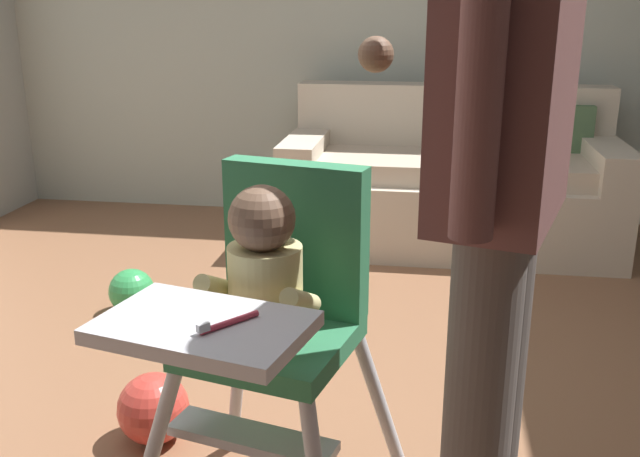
# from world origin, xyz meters

# --- Properties ---
(ground) EXTENTS (6.04, 6.41, 0.10)m
(ground) POSITION_xyz_m (0.00, 0.00, -0.05)
(ground) COLOR #8D5E41
(couch) EXTENTS (1.81, 0.86, 0.86)m
(couch) POSITION_xyz_m (0.61, 1.92, 0.33)
(couch) COLOR beige
(couch) RESTS_ON ground
(high_chair) EXTENTS (0.72, 0.82, 0.94)m
(high_chair) POSITION_xyz_m (0.13, -0.56, 0.64)
(high_chair) COLOR silver
(high_chair) RESTS_ON ground
(adult_standing) EXTENTS (0.50, 0.59, 1.68)m
(adult_standing) POSITION_xyz_m (0.61, -0.70, 0.95)
(adult_standing) COLOR #615853
(adult_standing) RESTS_ON ground
(toy_ball) EXTENTS (0.22, 0.22, 0.22)m
(toy_ball) POSITION_xyz_m (-0.33, -0.23, 0.11)
(toy_ball) COLOR #D13D33
(toy_ball) RESTS_ON ground
(toy_ball_second) EXTENTS (0.20, 0.20, 0.20)m
(toy_ball_second) POSITION_xyz_m (-0.78, 0.68, 0.10)
(toy_ball_second) COLOR green
(toy_ball_second) RESTS_ON ground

